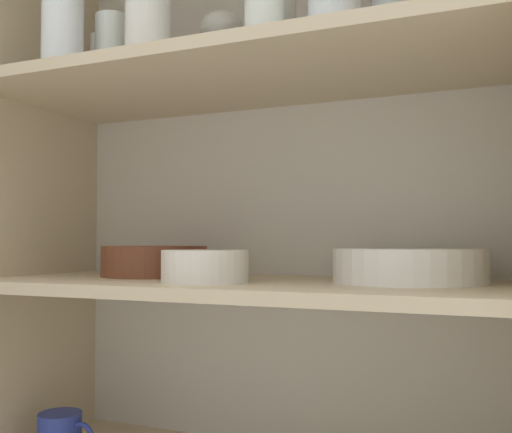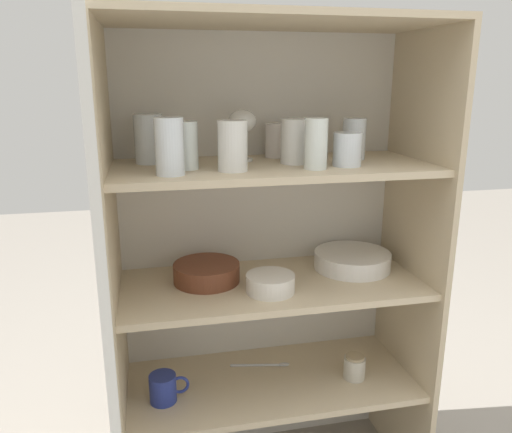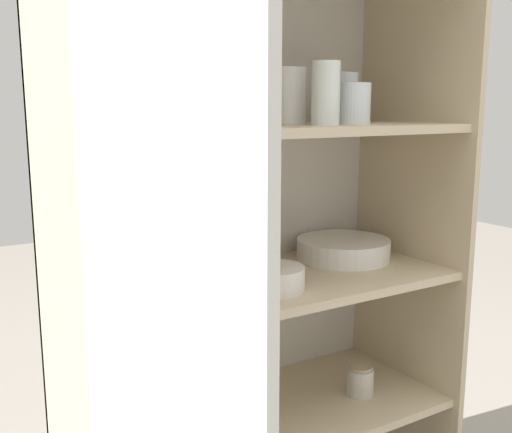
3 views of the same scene
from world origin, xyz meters
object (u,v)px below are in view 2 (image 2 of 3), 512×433
(plate_stack_white, at_px, (352,260))
(serving_bowl_small, at_px, (270,282))
(coffee_mug_primary, at_px, (164,388))
(mixing_bowl_large, at_px, (207,272))
(storage_jar, at_px, (354,367))

(plate_stack_white, relative_size, serving_bowl_small, 1.74)
(plate_stack_white, bearing_deg, coffee_mug_primary, -171.18)
(plate_stack_white, xyz_separation_m, coffee_mug_primary, (-0.62, -0.10, -0.32))
(plate_stack_white, bearing_deg, mixing_bowl_large, -178.64)
(serving_bowl_small, xyz_separation_m, coffee_mug_primary, (-0.31, 0.03, -0.32))
(mixing_bowl_large, relative_size, storage_jar, 2.54)
(serving_bowl_small, bearing_deg, plate_stack_white, 22.56)
(plate_stack_white, height_order, storage_jar, plate_stack_white)
(serving_bowl_small, distance_m, storage_jar, 0.43)
(storage_jar, bearing_deg, mixing_bowl_large, 168.66)
(serving_bowl_small, height_order, storage_jar, serving_bowl_small)
(plate_stack_white, xyz_separation_m, mixing_bowl_large, (-0.47, -0.01, 0.00))
(plate_stack_white, height_order, coffee_mug_primary, plate_stack_white)
(mixing_bowl_large, bearing_deg, storage_jar, -11.34)
(mixing_bowl_large, relative_size, coffee_mug_primary, 1.69)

